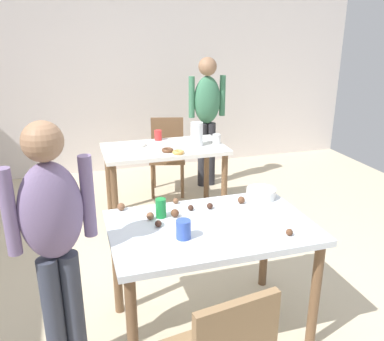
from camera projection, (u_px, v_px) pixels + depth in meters
ground_plane at (207, 305)px, 2.91m from camera, size 6.40×6.40×0.00m
wall_back at (129, 73)px, 5.37m from camera, size 6.40×0.10×2.60m
dining_table_near at (211, 239)px, 2.49m from camera, size 1.21×0.78×0.75m
dining_table_far at (164, 158)px, 4.08m from camera, size 1.20×0.67×0.75m
chair_far_table at (167, 151)px, 4.80m from camera, size 0.49×0.49×0.87m
person_girl_near at (54, 234)px, 2.09m from camera, size 0.45×0.27×1.46m
person_adult_far at (207, 111)px, 4.83m from camera, size 0.45×0.21×1.55m
mixing_bowl at (261, 193)px, 2.83m from camera, size 0.20×0.20×0.07m
soda_can at (161, 208)px, 2.53m from camera, size 0.07×0.07×0.12m
fork_near at (224, 217)px, 2.54m from camera, size 0.17×0.02×0.01m
cup_near_0 at (183, 229)px, 2.28m from camera, size 0.08×0.08×0.11m
cake_ball_0 at (150, 216)px, 2.51m from camera, size 0.05×0.05×0.05m
cake_ball_1 at (175, 213)px, 2.54m from camera, size 0.05×0.05×0.05m
cake_ball_2 at (176, 201)px, 2.74m from camera, size 0.04×0.04×0.04m
cake_ball_3 at (191, 208)px, 2.64m from camera, size 0.04×0.04×0.04m
cake_ball_4 at (210, 206)px, 2.66m from camera, size 0.04×0.04×0.04m
cake_ball_5 at (241, 200)px, 2.74m from camera, size 0.05×0.05×0.05m
cake_ball_6 at (121, 207)px, 2.64m from camera, size 0.05×0.05×0.05m
cake_ball_7 at (158, 224)px, 2.42m from camera, size 0.04×0.04×0.04m
cake_ball_8 at (289, 232)px, 2.32m from camera, size 0.04×0.04×0.04m
pitcher_far at (197, 134)px, 4.05m from camera, size 0.12×0.12×0.24m
cup_far_0 at (216, 139)px, 4.13m from camera, size 0.08×0.08×0.10m
cup_far_1 at (158, 135)px, 4.26m from camera, size 0.08×0.08×0.11m
donut_far_0 at (141, 144)px, 4.06m from camera, size 0.11×0.11×0.03m
donut_far_1 at (168, 150)px, 3.88m from camera, size 0.12×0.12×0.03m
donut_far_2 at (178, 152)px, 3.81m from camera, size 0.11×0.11×0.03m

